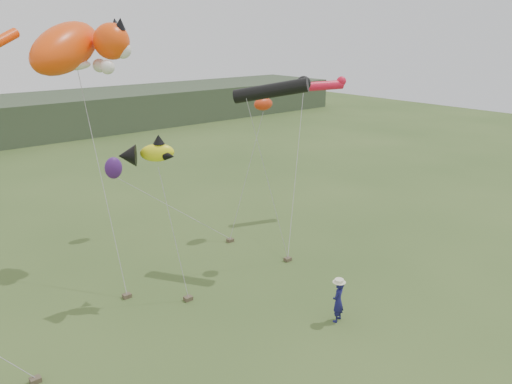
# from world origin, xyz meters

# --- Properties ---
(ground) EXTENTS (120.00, 120.00, 0.00)m
(ground) POSITION_xyz_m (0.00, 0.00, 0.00)
(ground) COLOR #385123
(ground) RESTS_ON ground
(festival_attendant) EXTENTS (0.73, 0.59, 1.73)m
(festival_attendant) POSITION_xyz_m (2.30, -0.98, 0.86)
(festival_attendant) COLOR #171655
(festival_attendant) RESTS_ON ground
(sandbag_anchors) EXTENTS (12.82, 5.30, 0.17)m
(sandbag_anchors) POSITION_xyz_m (-0.88, 5.01, 0.09)
(sandbag_anchors) COLOR brown
(sandbag_anchors) RESTS_ON ground
(cat_kite) EXTENTS (5.77, 4.26, 3.17)m
(cat_kite) POSITION_xyz_m (-2.57, 10.65, 10.20)
(cat_kite) COLOR #FF470A
(cat_kite) RESTS_ON ground
(fish_kite) EXTENTS (2.41, 1.59, 1.16)m
(fish_kite) POSITION_xyz_m (-2.18, 5.40, 6.30)
(fish_kite) COLOR #F2F218
(fish_kite) RESTS_ON ground
(tube_kites) EXTENTS (9.60, 5.52, 1.40)m
(tube_kites) POSITION_xyz_m (6.60, 5.97, 8.20)
(tube_kites) COLOR black
(tube_kites) RESTS_ON ground
(misc_kites) EXTENTS (7.71, 5.27, 4.25)m
(misc_kites) POSITION_xyz_m (2.26, 10.77, 5.23)
(misc_kites) COLOR red
(misc_kites) RESTS_ON ground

